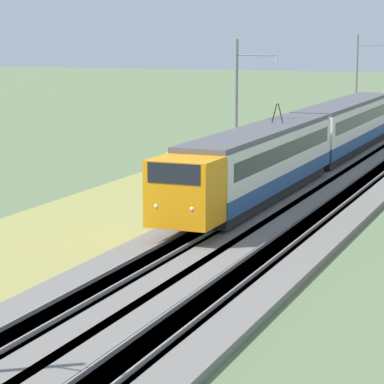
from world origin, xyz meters
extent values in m
cube|color=slate|center=(50.00, 0.00, 0.15)|extent=(240.00, 4.40, 0.30)
cube|color=#4C4238|center=(50.00, 0.00, 0.15)|extent=(240.00, 1.57, 0.30)
cube|color=gray|center=(50.00, 0.53, 0.38)|extent=(240.00, 0.07, 0.15)
cube|color=gray|center=(50.00, -0.53, 0.38)|extent=(240.00, 0.07, 0.15)
cube|color=gray|center=(50.00, -3.43, 0.38)|extent=(240.00, 0.07, 0.15)
cube|color=#99934C|center=(50.00, 5.77, 0.06)|extent=(240.00, 9.18, 0.12)
cube|color=orange|center=(24.85, 0.00, 2.41)|extent=(2.51, 2.78, 2.81)
cube|color=black|center=(24.47, 0.00, 3.35)|extent=(1.81, 2.32, 0.84)
sphere|color=#F2EAC6|center=(23.64, 0.80, 1.94)|extent=(0.20, 0.20, 0.20)
sphere|color=#F2EAC6|center=(23.64, -0.80, 1.94)|extent=(0.20, 0.20, 0.20)
cube|color=navy|center=(35.41, 0.00, 1.39)|extent=(18.62, 2.90, 0.79)
cube|color=silver|center=(35.41, 0.00, 2.80)|extent=(18.62, 2.90, 2.02)
cube|color=black|center=(35.41, 0.00, 2.96)|extent=(17.13, 2.92, 0.85)
cube|color=#515156|center=(35.41, 0.00, 3.94)|extent=(18.62, 2.67, 0.25)
cube|color=black|center=(35.41, 0.00, 0.72)|extent=(17.69, 2.47, 0.55)
cylinder|color=black|center=(27.90, 0.53, 0.88)|extent=(0.86, 0.12, 0.86)
cylinder|color=black|center=(27.90, -0.53, 0.88)|extent=(0.86, 0.12, 0.86)
cube|color=navy|center=(55.89, 0.00, 1.39)|extent=(21.13, 2.90, 0.79)
cube|color=silver|center=(55.89, 0.00, 2.80)|extent=(21.13, 2.90, 2.02)
cube|color=black|center=(55.89, 0.00, 2.96)|extent=(19.44, 2.92, 0.85)
cube|color=#515156|center=(55.89, 0.00, 3.94)|extent=(21.13, 2.67, 0.25)
cube|color=black|center=(55.89, 0.00, 0.72)|extent=(20.08, 2.47, 0.55)
cylinder|color=black|center=(38.21, 0.17, 4.61)|extent=(0.06, 0.33, 1.08)
cylinder|color=black|center=(38.21, -0.17, 4.61)|extent=(0.06, 0.33, 1.08)
cube|color=black|center=(27.90, 0.00, 0.00)|extent=(0.10, 0.10, 0.00)
cylinder|color=slate|center=(39.52, 2.87, 4.31)|extent=(0.22, 0.22, 8.62)
cylinder|color=slate|center=(39.52, 1.67, 7.72)|extent=(0.08, 2.40, 0.08)
cylinder|color=#B2ADA8|center=(39.52, 0.47, 7.52)|extent=(0.10, 0.10, 0.30)
cylinder|color=slate|center=(72.91, 2.87, 4.39)|extent=(0.22, 0.22, 8.78)
cylinder|color=slate|center=(72.91, 1.67, 7.88)|extent=(0.08, 2.40, 0.08)
cylinder|color=#B2ADA8|center=(72.91, 0.47, 7.68)|extent=(0.10, 0.10, 0.30)
camera|label=1|loc=(-9.88, -14.26, 8.99)|focal=85.00mm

